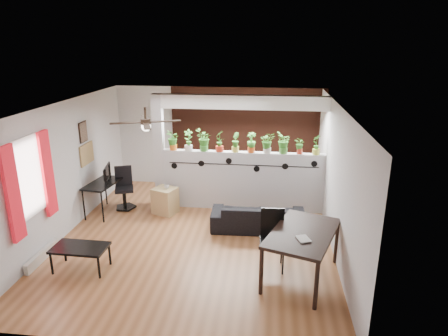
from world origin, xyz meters
TOP-DOWN VIEW (x-y plane):
  - room_shell at (0.00, 0.00)m, footprint 6.30×7.10m
  - partition_wall at (0.80, 1.50)m, footprint 3.60×0.18m
  - ceiling_header at (0.80, 1.50)m, footprint 3.60×0.18m
  - pier_column at (-1.11, 1.50)m, footprint 0.22×0.20m
  - brick_panel at (0.80, 2.97)m, footprint 3.90×0.05m
  - vine_decal at (0.80, 1.40)m, footprint 3.31×0.01m
  - window_assembly at (-2.56, -1.20)m, footprint 0.09×1.30m
  - baseboard_heater at (-2.54, -1.20)m, footprint 0.08×1.00m
  - corkboard at (-2.58, 0.95)m, footprint 0.03×0.60m
  - framed_art at (-2.58, 0.90)m, footprint 0.03×0.34m
  - ceiling_fan at (-0.80, -0.30)m, footprint 1.19×1.19m
  - potted_plant_0 at (-0.78, 1.50)m, footprint 0.30×0.30m
  - potted_plant_1 at (-0.43, 1.50)m, footprint 0.27×0.22m
  - potted_plant_2 at (-0.08, 1.50)m, footprint 0.29×0.32m
  - potted_plant_3 at (0.27, 1.50)m, footprint 0.28×0.31m
  - potted_plant_4 at (0.62, 1.50)m, footprint 0.22×0.26m
  - potted_plant_5 at (0.98, 1.50)m, footprint 0.25×0.21m
  - potted_plant_6 at (1.33, 1.50)m, footprint 0.26×0.22m
  - potted_plant_7 at (1.68, 1.50)m, footprint 0.20×0.25m
  - potted_plant_8 at (2.03, 1.50)m, footprint 0.22×0.22m
  - potted_plant_9 at (2.38, 1.50)m, footprint 0.29×0.28m
  - sofa at (1.19, 0.49)m, footprint 1.84×0.78m
  - cube_shelf at (-0.90, 1.04)m, footprint 0.60×0.57m
  - cup at (-0.85, 1.04)m, footprint 0.13×0.13m
  - computer_desk at (-2.25, 0.89)m, footprint 0.64×1.05m
  - monitor at (-2.25, 1.04)m, footprint 0.34×0.13m
  - office_chair at (-1.89, 1.21)m, footprint 0.51×0.52m
  - dining_table at (1.95, -1.20)m, footprint 1.37×1.73m
  - book at (1.85, -1.50)m, footprint 0.25×0.29m
  - folding_chair at (1.47, -0.89)m, footprint 0.44×0.44m
  - coffee_table at (-1.72, -1.39)m, footprint 0.92×0.53m

SIDE VIEW (x-z plane):
  - baseboard_heater at x=-2.54m, z-range 0.00..0.18m
  - sofa at x=1.19m, z-range 0.00..0.53m
  - cube_shelf at x=-0.90m, z-range 0.00..0.59m
  - coffee_table at x=-1.72m, z-range 0.17..0.59m
  - office_chair at x=-1.89m, z-range -0.06..0.90m
  - folding_chair at x=1.47m, z-range 0.09..1.12m
  - cup at x=-0.85m, z-range 0.59..0.68m
  - computer_desk at x=-2.25m, z-range 0.29..1.01m
  - partition_wall at x=0.80m, z-range 0.00..1.35m
  - dining_table at x=1.95m, z-range 0.32..1.15m
  - monitor at x=-2.25m, z-range 0.72..0.91m
  - book at x=1.85m, z-range 0.82..0.85m
  - vine_decal at x=0.80m, z-range 0.93..1.23m
  - room_shell at x=0.00m, z-range -0.15..2.75m
  - pier_column at x=-1.11m, z-range 0.00..2.60m
  - brick_panel at x=0.80m, z-range 0.00..2.60m
  - corkboard at x=-2.58m, z-range 1.12..1.58m
  - window_assembly at x=-2.56m, z-range 0.73..2.28m
  - potted_plant_8 at x=2.03m, z-range 1.36..1.72m
  - potted_plant_4 at x=0.62m, z-range 1.36..1.80m
  - potted_plant_9 at x=2.38m, z-range 1.36..1.80m
  - potted_plant_5 at x=0.98m, z-range 1.36..1.81m
  - potted_plant_0 at x=-0.78m, z-range 1.36..1.82m
  - potted_plant_6 at x=1.33m, z-range 1.36..1.82m
  - potted_plant_1 at x=-0.43m, z-range 1.36..1.84m
  - potted_plant_7 at x=1.68m, z-range 1.36..1.84m
  - potted_plant_3 at x=0.27m, z-range 1.36..1.84m
  - potted_plant_2 at x=-0.08m, z-range 1.36..1.85m
  - framed_art at x=-2.58m, z-range 1.63..2.07m
  - ceiling_fan at x=-0.80m, z-range 2.10..2.53m
  - ceiling_header at x=0.80m, z-range 2.30..2.60m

